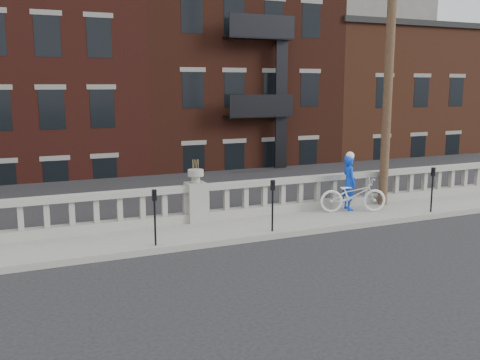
% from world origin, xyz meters
% --- Properties ---
extents(ground, '(120.00, 120.00, 0.00)m').
position_xyz_m(ground, '(0.00, 0.00, 0.00)').
color(ground, black).
rests_on(ground, ground).
extents(sidewalk, '(32.00, 2.20, 0.15)m').
position_xyz_m(sidewalk, '(0.00, 3.00, 0.07)').
color(sidewalk, gray).
rests_on(sidewalk, ground).
extents(balustrade, '(28.00, 0.34, 1.03)m').
position_xyz_m(balustrade, '(0.00, 3.95, 0.64)').
color(balustrade, gray).
rests_on(balustrade, sidewalk).
extents(planter_pedestal, '(0.55, 0.55, 1.76)m').
position_xyz_m(planter_pedestal, '(0.00, 3.95, 0.83)').
color(planter_pedestal, gray).
rests_on(planter_pedestal, sidewalk).
extents(lower_level, '(80.00, 44.00, 20.80)m').
position_xyz_m(lower_level, '(0.56, 23.04, 2.63)').
color(lower_level, '#605E59').
rests_on(lower_level, ground).
extents(utility_pole, '(1.60, 0.28, 10.00)m').
position_xyz_m(utility_pole, '(6.20, 3.60, 5.24)').
color(utility_pole, '#422D1E').
rests_on(utility_pole, sidewalk).
extents(parking_meter_b, '(0.10, 0.09, 1.36)m').
position_xyz_m(parking_meter_b, '(-1.65, 2.15, 1.00)').
color(parking_meter_b, black).
rests_on(parking_meter_b, sidewalk).
extents(parking_meter_c, '(0.10, 0.09, 1.36)m').
position_xyz_m(parking_meter_c, '(1.48, 2.15, 1.00)').
color(parking_meter_c, black).
rests_on(parking_meter_c, sidewalk).
extents(parking_meter_d, '(0.10, 0.09, 1.36)m').
position_xyz_m(parking_meter_d, '(6.86, 2.15, 1.00)').
color(parking_meter_d, black).
rests_on(parking_meter_d, sidewalk).
extents(bicycle, '(2.12, 1.30, 1.05)m').
position_xyz_m(bicycle, '(4.70, 3.13, 0.68)').
color(bicycle, silver).
rests_on(bicycle, sidewalk).
extents(cyclist, '(0.51, 0.68, 1.69)m').
position_xyz_m(cyclist, '(4.75, 3.41, 0.99)').
color(cyclist, blue).
rests_on(cyclist, sidewalk).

